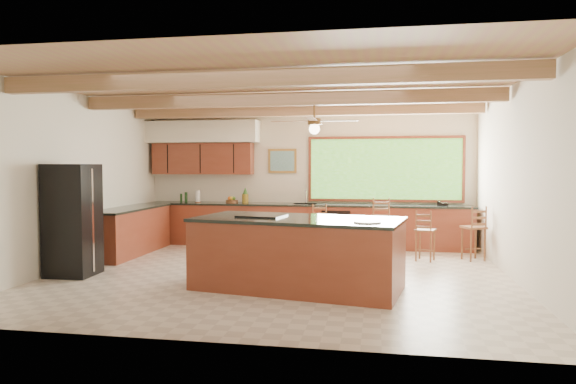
# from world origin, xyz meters

# --- Properties ---
(ground) EXTENTS (7.20, 7.20, 0.00)m
(ground) POSITION_xyz_m (0.00, 0.00, 0.00)
(ground) COLOR beige
(ground) RESTS_ON ground
(room_shell) EXTENTS (7.27, 6.54, 3.02)m
(room_shell) POSITION_xyz_m (-0.17, 0.65, 2.21)
(room_shell) COLOR beige
(room_shell) RESTS_ON ground
(counter_run) EXTENTS (7.12, 3.10, 1.26)m
(counter_run) POSITION_xyz_m (-0.82, 2.52, 0.46)
(counter_run) COLOR brown
(counter_run) RESTS_ON ground
(island) EXTENTS (3.09, 1.84, 1.03)m
(island) POSITION_xyz_m (0.44, -0.89, 0.51)
(island) COLOR brown
(island) RESTS_ON ground
(refrigerator) EXTENTS (0.71, 0.70, 1.77)m
(refrigerator) POSITION_xyz_m (-3.22, -0.65, 0.89)
(refrigerator) COLOR black
(refrigerator) RESTS_ON ground
(bar_stool_a) EXTENTS (0.47, 0.47, 1.11)m
(bar_stool_a) POSITION_xyz_m (1.59, 2.39, 0.66)
(bar_stool_a) COLOR brown
(bar_stool_a) RESTS_ON ground
(bar_stool_b) EXTENTS (0.44, 0.44, 0.97)m
(bar_stool_b) POSITION_xyz_m (0.34, 2.40, 0.58)
(bar_stool_b) COLOR brown
(bar_stool_b) RESTS_ON ground
(bar_stool_c) EXTENTS (0.42, 0.42, 0.93)m
(bar_stool_c) POSITION_xyz_m (2.42, 1.55, 0.55)
(bar_stool_c) COLOR brown
(bar_stool_c) RESTS_ON ground
(bar_stool_d) EXTENTS (0.48, 0.48, 1.01)m
(bar_stool_d) POSITION_xyz_m (3.30, 1.75, 0.60)
(bar_stool_d) COLOR brown
(bar_stool_d) RESTS_ON ground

